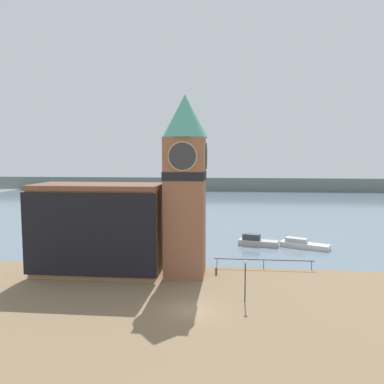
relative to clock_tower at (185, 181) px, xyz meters
name	(u,v)px	position (x,y,z in m)	size (l,w,h in m)	color
ground_plane	(191,310)	(1.63, -9.63, -10.36)	(160.00, 160.00, 0.00)	#846B4C
water	(217,204)	(1.63, 63.16, -10.37)	(160.00, 120.00, 0.00)	slate
far_shoreline	(221,184)	(1.63, 103.16, -7.86)	(180.00, 3.00, 5.00)	slate
pier_railing	(264,261)	(8.84, 2.91, -9.40)	(11.45, 0.08, 1.09)	#232328
clock_tower	(185,181)	(0.00, 0.00, 0.00)	(4.90, 4.90, 19.57)	#935B42
pier_building	(99,229)	(-9.67, -0.33, -5.35)	(14.25, 6.60, 9.99)	#9E754C
boat_near	(257,241)	(8.87, 14.52, -9.76)	(5.96, 3.08, 1.64)	#B7B2A8
boat_far	(303,244)	(15.38, 13.75, -9.88)	(6.93, 4.50, 1.29)	silver
mooring_bollard_near	(216,271)	(3.43, 0.33, -9.95)	(0.27, 0.27, 0.76)	brown
lamp_post	(245,273)	(6.24, -7.45, -7.65)	(0.32, 0.32, 3.87)	black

